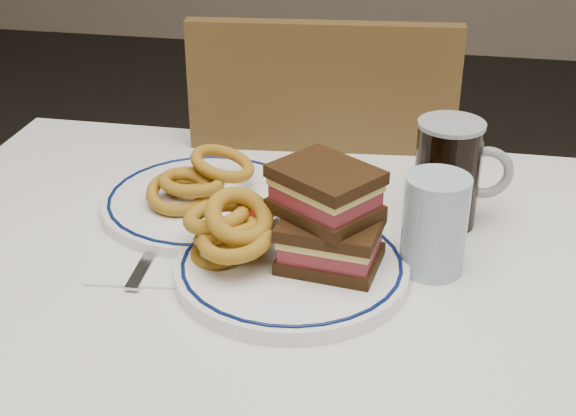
% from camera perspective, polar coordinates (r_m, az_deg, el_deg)
% --- Properties ---
extents(dining_table, '(1.27, 0.87, 0.75)m').
position_cam_1_polar(dining_table, '(1.09, 3.40, -9.27)').
color(dining_table, white).
rests_on(dining_table, floor).
extents(chair_far, '(0.49, 0.49, 0.97)m').
position_cam_1_polar(chair_far, '(1.59, 2.45, -1.35)').
color(chair_far, '#493317').
rests_on(chair_far, floor).
extents(main_plate, '(0.30, 0.30, 0.02)m').
position_cam_1_polar(main_plate, '(1.02, 0.27, -4.25)').
color(main_plate, white).
rests_on(main_plate, dining_table).
extents(reuben_sandwich, '(0.15, 0.15, 0.13)m').
position_cam_1_polar(reuben_sandwich, '(0.99, 2.86, -0.65)').
color(reuben_sandwich, black).
rests_on(reuben_sandwich, main_plate).
extents(onion_rings_main, '(0.13, 0.13, 0.12)m').
position_cam_1_polar(onion_rings_main, '(1.01, -4.10, -1.64)').
color(onion_rings_main, brown).
rests_on(onion_rings_main, main_plate).
extents(ketchup_ramekin, '(0.06, 0.06, 0.03)m').
position_cam_1_polar(ketchup_ramekin, '(1.07, -1.91, -0.88)').
color(ketchup_ramekin, silver).
rests_on(ketchup_ramekin, main_plate).
extents(beer_mug, '(0.14, 0.09, 0.15)m').
position_cam_1_polar(beer_mug, '(1.13, 11.41, 2.47)').
color(beer_mug, black).
rests_on(beer_mug, dining_table).
extents(water_glass, '(0.08, 0.08, 0.13)m').
position_cam_1_polar(water_glass, '(1.02, 10.38, -1.14)').
color(water_glass, '#9BB8C9').
rests_on(water_glass, dining_table).
extents(far_plate, '(0.30, 0.30, 0.02)m').
position_cam_1_polar(far_plate, '(1.18, -5.86, 0.44)').
color(far_plate, white).
rests_on(far_plate, dining_table).
extents(onion_rings_far, '(0.15, 0.16, 0.08)m').
position_cam_1_polar(onion_rings_far, '(1.17, -6.45, 1.97)').
color(onion_rings_far, brown).
rests_on(onion_rings_far, far_plate).
extents(napkin_fork, '(0.15, 0.18, 0.01)m').
position_cam_1_polar(napkin_fork, '(1.08, -9.75, -3.42)').
color(napkin_fork, white).
rests_on(napkin_fork, dining_table).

